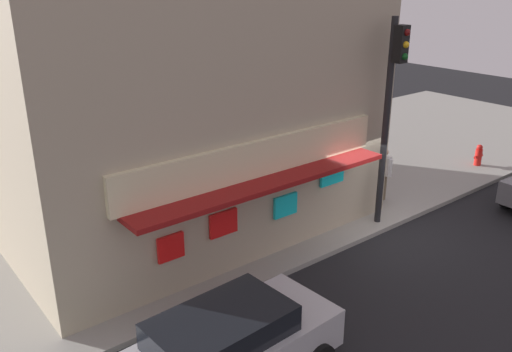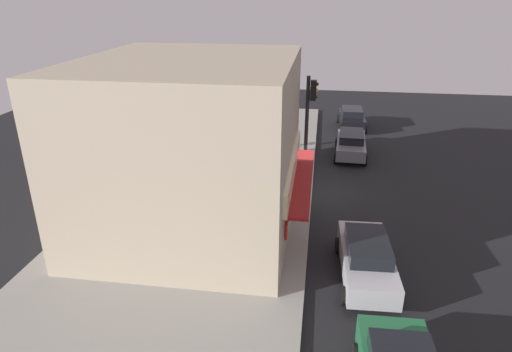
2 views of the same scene
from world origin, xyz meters
name	(u,v)px [view 1 (image 1 of 2)]	position (x,y,z in m)	size (l,w,h in m)	color
ground_plane	(372,238)	(0.00, 0.00, 0.00)	(52.32, 52.32, 0.00)	black
sidewalk	(256,182)	(0.00, 5.18, 0.07)	(34.88, 10.37, 0.14)	gray
corner_building	(166,95)	(-3.47, 5.01, 3.67)	(9.91, 9.18, 7.08)	tan
traffic_light	(391,98)	(0.73, 0.35, 3.81)	(0.32, 0.58, 5.77)	black
fire_hydrant	(479,155)	(7.50, 1.23, 0.52)	(0.50, 0.26, 0.80)	red
trash_can	(64,282)	(-7.82, 2.29, 0.52)	(0.54, 0.54, 0.76)	#2D2D2D
pedestrian	(383,173)	(2.00, 1.35, 1.08)	(0.48, 0.55, 1.73)	brown
parked_car_silver	(222,351)	(-6.63, -2.12, 0.82)	(4.58, 2.10, 1.58)	#B7B7BC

